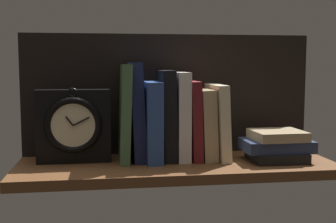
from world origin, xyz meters
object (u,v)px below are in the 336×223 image
(book_tan_shortstories, at_px, (205,124))
(framed_clock, at_px, (74,126))
(book_maroon_dawkins, at_px, (193,120))
(book_cream_twain, at_px, (217,121))
(book_navy_bierce, at_px, (137,112))
(book_blue_modern, at_px, (152,121))
(book_green_romantic, at_px, (125,113))
(book_stack_side, at_px, (277,146))
(book_black_skeptic, at_px, (167,115))
(book_white_catcher, at_px, (181,116))

(book_tan_shortstories, bearing_deg, framed_clock, 179.46)
(book_maroon_dawkins, height_order, book_cream_twain, book_maroon_dawkins)
(book_navy_bierce, distance_m, book_tan_shortstories, 0.19)
(book_blue_modern, xyz_separation_m, book_tan_shortstories, (0.14, 0.00, -0.01))
(book_green_romantic, relative_size, book_stack_side, 1.42)
(book_blue_modern, distance_m, book_stack_side, 0.34)
(book_blue_modern, xyz_separation_m, book_cream_twain, (0.18, 0.00, -0.00))
(book_black_skeptic, xyz_separation_m, book_maroon_dawkins, (0.07, 0.00, -0.01))
(book_green_romantic, distance_m, book_maroon_dawkins, 0.18)
(book_green_romantic, distance_m, framed_clock, 0.14)
(book_cream_twain, height_order, book_stack_side, book_cream_twain)
(book_blue_modern, bearing_deg, book_green_romantic, 180.00)
(book_white_catcher, xyz_separation_m, book_stack_side, (0.25, -0.06, -0.08))
(book_stack_side, bearing_deg, book_tan_shortstories, 161.86)
(book_blue_modern, bearing_deg, book_stack_side, -10.34)
(book_tan_shortstories, distance_m, book_cream_twain, 0.04)
(book_blue_modern, distance_m, book_tan_shortstories, 0.14)
(book_green_romantic, bearing_deg, book_maroon_dawkins, 0.00)
(book_tan_shortstories, bearing_deg, book_stack_side, -18.14)
(book_green_romantic, relative_size, book_maroon_dawkins, 1.21)
(book_black_skeptic, relative_size, book_white_catcher, 1.02)
(book_navy_bierce, distance_m, book_stack_side, 0.38)
(book_stack_side, bearing_deg, book_navy_bierce, 170.76)
(book_cream_twain, bearing_deg, book_black_skeptic, 180.00)
(framed_clock, relative_size, book_stack_side, 1.09)
(book_black_skeptic, distance_m, book_white_catcher, 0.04)
(book_green_romantic, height_order, book_tan_shortstories, book_green_romantic)
(book_tan_shortstories, xyz_separation_m, framed_clock, (-0.35, 0.00, 0.00))
(book_navy_bierce, xyz_separation_m, book_tan_shortstories, (0.18, 0.00, -0.04))
(book_black_skeptic, bearing_deg, framed_clock, 179.24)
(book_green_romantic, xyz_separation_m, book_tan_shortstories, (0.22, 0.00, -0.03))
(book_cream_twain, bearing_deg, book_maroon_dawkins, 180.00)
(book_maroon_dawkins, bearing_deg, book_stack_side, -15.41)
(book_blue_modern, xyz_separation_m, framed_clock, (-0.20, 0.00, -0.01))
(framed_clock, bearing_deg, book_white_catcher, -0.66)
(book_green_romantic, xyz_separation_m, book_black_skeptic, (0.11, 0.00, -0.01))
(book_blue_modern, distance_m, book_black_skeptic, 0.04)
(book_navy_bierce, bearing_deg, book_tan_shortstories, 0.00)
(book_green_romantic, height_order, book_cream_twain, book_green_romantic)
(book_blue_modern, height_order, book_cream_twain, book_blue_modern)
(book_green_romantic, distance_m, book_cream_twain, 0.25)
(book_blue_modern, xyz_separation_m, book_white_catcher, (0.08, 0.00, 0.01))
(book_black_skeptic, relative_size, book_maroon_dawkins, 1.14)
(book_stack_side, bearing_deg, book_maroon_dawkins, 164.59)
(book_green_romantic, distance_m, book_black_skeptic, 0.11)
(book_tan_shortstories, distance_m, framed_clock, 0.35)
(book_green_romantic, height_order, book_black_skeptic, book_green_romantic)
(book_green_romantic, xyz_separation_m, book_maroon_dawkins, (0.18, 0.00, -0.02))
(book_navy_bierce, relative_size, framed_clock, 1.33)
(book_blue_modern, distance_m, framed_clock, 0.20)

